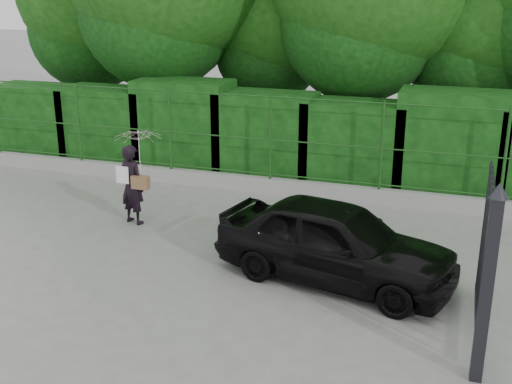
% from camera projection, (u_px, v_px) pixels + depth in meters
% --- Properties ---
extents(ground, '(80.00, 80.00, 0.00)m').
position_uv_depth(ground, '(159.00, 279.00, 9.78)').
color(ground, gray).
extents(kerb, '(14.00, 0.25, 0.30)m').
position_uv_depth(kerb, '(252.00, 184.00, 13.79)').
color(kerb, '#9E9E99').
rests_on(kerb, ground).
extents(fence, '(14.13, 0.06, 1.80)m').
position_uv_depth(fence, '(262.00, 137.00, 13.39)').
color(fence, '#1A4716').
rests_on(fence, kerb).
extents(hedge, '(14.20, 1.20, 2.19)m').
position_uv_depth(hedge, '(271.00, 136.00, 14.39)').
color(hedge, black).
rests_on(hedge, ground).
extents(gate, '(0.22, 2.33, 2.36)m').
position_uv_depth(gate, '(486.00, 268.00, 7.39)').
color(gate, black).
rests_on(gate, ground).
extents(woman, '(0.90, 0.88, 1.77)m').
position_uv_depth(woman, '(137.00, 163.00, 11.65)').
color(woman, black).
rests_on(woman, ground).
extents(car, '(3.87, 2.22, 1.24)m').
position_uv_depth(car, '(335.00, 242.00, 9.57)').
color(car, black).
rests_on(car, ground).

